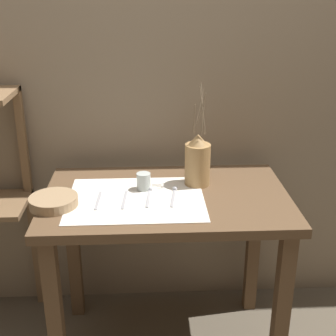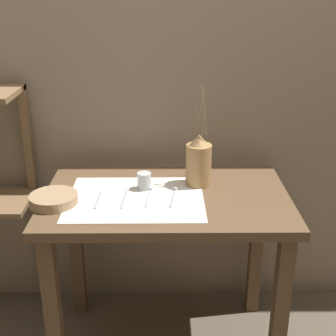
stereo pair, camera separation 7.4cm
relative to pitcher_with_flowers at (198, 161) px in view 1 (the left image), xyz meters
The scene contains 10 objects.
stone_wall_back 0.47m from the pitcher_with_flowers, 112.97° to the left, with size 7.00×0.06×2.40m.
wooden_table 0.30m from the pitcher_with_flowers, 143.98° to the right, with size 1.03×0.64×0.79m.
linen_cloth 0.32m from the pitcher_with_flowers, 152.00° to the right, with size 0.56×0.43×0.00m.
pitcher_with_flowers is the anchor object (origin of this frame).
wooden_bowl 0.63m from the pitcher_with_flowers, 162.49° to the right, with size 0.19×0.19×0.04m.
glass_tumbler_near 0.25m from the pitcher_with_flowers, 168.36° to the right, with size 0.06×0.06×0.07m.
fork_outer 0.46m from the pitcher_with_flowers, 159.73° to the right, with size 0.02×0.17×0.00m.
knife_center 0.36m from the pitcher_with_flowers, 153.92° to the right, with size 0.02×0.17×0.00m.
spoon_outer 0.25m from the pitcher_with_flowers, 156.79° to the right, with size 0.03×0.18×0.02m.
spoon_inner 0.17m from the pitcher_with_flowers, 138.87° to the right, with size 0.04×0.18×0.02m.
Camera 1 is at (-0.08, -1.77, 1.63)m, focal length 50.00 mm.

